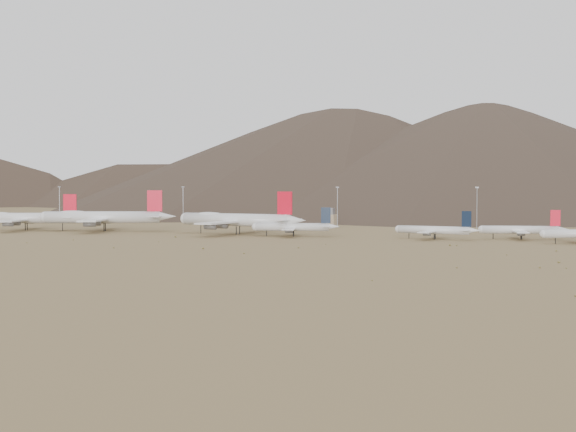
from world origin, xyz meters
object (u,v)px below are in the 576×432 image
(widebody_east, at_px, (236,220))
(narrowbody_a, at_px, (294,227))
(narrowbody_b, at_px, (435,230))
(control_tower, at_px, (329,219))
(widebody_west, at_px, (25,218))
(widebody_centre, at_px, (103,217))

(widebody_east, height_order, narrowbody_a, widebody_east)
(narrowbody_a, distance_m, narrowbody_b, 73.29)
(narrowbody_a, relative_size, control_tower, 3.80)
(widebody_west, bearing_deg, widebody_centre, -6.54)
(widebody_east, height_order, narrowbody_b, widebody_east)
(widebody_east, bearing_deg, widebody_west, -168.39)
(widebody_east, xyz_separation_m, narrowbody_a, (34.96, -5.45, -3.14))
(narrowbody_b, bearing_deg, widebody_east, -174.19)
(control_tower, bearing_deg, narrowbody_b, -48.91)
(narrowbody_a, distance_m, control_tower, 94.68)
(widebody_west, relative_size, control_tower, 5.84)
(widebody_east, xyz_separation_m, narrowbody_b, (108.24, -3.79, -3.45))
(narrowbody_b, bearing_deg, widebody_centre, -174.15)
(control_tower, bearing_deg, widebody_west, -149.67)
(narrowbody_b, bearing_deg, narrowbody_a, -170.89)
(narrowbody_b, relative_size, control_tower, 3.59)
(narrowbody_a, bearing_deg, narrowbody_b, -11.72)
(widebody_east, bearing_deg, widebody_centre, -172.47)
(widebody_west, height_order, control_tower, widebody_west)
(widebody_centre, xyz_separation_m, narrowbody_b, (193.25, -6.65, -3.54))
(narrowbody_b, bearing_deg, control_tower, 138.91)
(widebody_centre, bearing_deg, widebody_east, -19.86)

